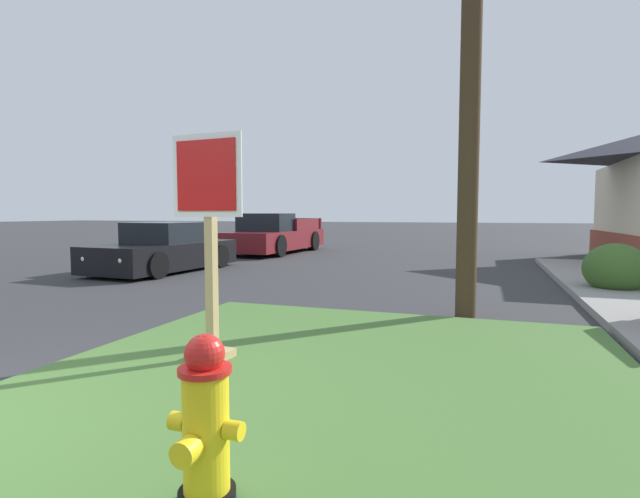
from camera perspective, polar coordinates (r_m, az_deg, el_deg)
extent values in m
cube|color=#477033|center=(4.22, 1.25, -15.65)|extent=(5.19, 5.70, 0.08)
cylinder|color=black|center=(2.64, -13.25, -26.75)|extent=(0.28, 0.28, 0.08)
cylinder|color=yellow|center=(2.49, -13.38, -20.34)|extent=(0.22, 0.22, 0.57)
cylinder|color=red|center=(2.38, -13.51, -13.79)|extent=(0.25, 0.25, 0.03)
sphere|color=red|center=(2.36, -13.54, -12.06)|extent=(0.19, 0.19, 0.19)
cube|color=red|center=(2.34, -13.57, -10.41)|extent=(0.04, 0.04, 0.04)
cylinder|color=yellow|center=(2.56, -16.40, -19.04)|extent=(0.08, 0.09, 0.09)
cylinder|color=yellow|center=(2.41, -10.17, -20.44)|extent=(0.08, 0.09, 0.09)
cylinder|color=yellow|center=(2.38, -15.59, -22.18)|extent=(0.12, 0.09, 0.12)
cube|color=tan|center=(4.69, -12.80, -0.25)|extent=(0.10, 0.10, 2.07)
cube|color=tan|center=(4.87, -12.61, -12.02)|extent=(0.38, 0.31, 0.08)
cube|color=white|center=(4.65, -13.32, 8.50)|extent=(0.77, 0.08, 0.77)
cube|color=red|center=(4.64, -13.43, 8.51)|extent=(0.66, 0.07, 0.66)
cylinder|color=black|center=(5.91, -19.85, -10.40)|extent=(0.70, 0.70, 0.02)
cube|color=black|center=(12.91, -18.07, -0.71)|extent=(2.03, 4.12, 0.64)
cube|color=black|center=(13.03, -17.55, 1.81)|extent=(1.65, 1.94, 0.56)
cylinder|color=black|center=(11.43, -18.85, -1.85)|extent=(0.26, 0.63, 0.62)
cylinder|color=black|center=(12.61, -24.69, -1.46)|extent=(0.26, 0.63, 0.62)
cylinder|color=black|center=(13.40, -11.83, -0.85)|extent=(0.26, 0.63, 0.62)
cylinder|color=black|center=(14.42, -17.43, -0.60)|extent=(0.26, 0.63, 0.62)
sphere|color=white|center=(11.10, -22.50, -1.28)|extent=(0.14, 0.14, 0.14)
sphere|color=red|center=(14.16, -11.24, 0.08)|extent=(0.12, 0.12, 0.12)
sphere|color=white|center=(11.89, -26.20, -1.05)|extent=(0.14, 0.14, 0.14)
sphere|color=red|center=(14.78, -14.73, 0.19)|extent=(0.12, 0.12, 0.12)
cube|color=maroon|center=(18.15, -5.35, 1.13)|extent=(2.06, 5.46, 0.68)
cube|color=black|center=(17.45, -6.43, 3.10)|extent=(1.74, 1.45, 0.68)
cube|color=maroon|center=(18.63, -1.53, 2.95)|extent=(0.15, 2.28, 0.44)
cube|color=maroon|center=(19.39, -6.62, 2.98)|extent=(0.15, 2.28, 0.44)
cube|color=maroon|center=(20.57, -2.17, 3.07)|extent=(1.76, 0.14, 0.44)
cylinder|color=black|center=(16.30, -4.89, 0.36)|extent=(0.28, 0.77, 0.76)
cylinder|color=black|center=(17.15, -10.44, 0.50)|extent=(0.28, 0.77, 0.76)
cylinder|color=black|center=(19.30, -0.81, 0.98)|extent=(0.28, 0.77, 0.76)
cylinder|color=black|center=(20.02, -5.71, 1.07)|extent=(0.28, 0.77, 0.76)
ellipsoid|color=#3B6226|center=(10.36, 31.65, -1.99)|extent=(1.10, 1.10, 0.93)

